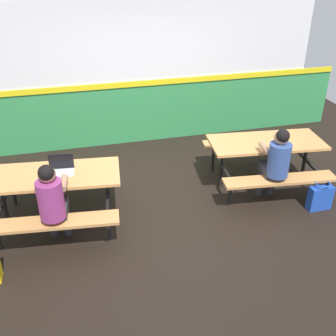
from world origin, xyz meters
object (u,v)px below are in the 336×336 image
Objects in this scene: tote_bag_bright at (320,197)px; student_further at (276,160)px; picnic_table_left at (54,185)px; student_nearer at (52,199)px; laptop_silver at (61,169)px; picnic_table_right at (265,151)px.

student_further is at bearing 152.31° from tote_bag_bright.
student_nearer is (-0.02, -0.56, 0.13)m from picnic_table_left.
picnic_table_left is 0.57m from student_nearer.
laptop_silver reaches higher than picnic_table_left.
tote_bag_bright is at bearing -1.31° from student_nearer.
student_nearer is 1.00× the size of student_further.
picnic_table_right reaches higher than tote_bag_bright.
student_further is 2.81× the size of tote_bag_bright.
student_nearer is 2.81× the size of tote_bag_bright.
picnic_table_right is 1.48× the size of student_further.
picnic_table_right is at bearing 3.65° from laptop_silver.
picnic_table_left is 3.15m from picnic_table_right.
laptop_silver is at bearing 169.21° from tote_bag_bright.
picnic_table_right is at bearing 77.31° from student_further.
laptop_silver is (0.12, 0.02, 0.21)m from picnic_table_left.
laptop_silver is (-3.02, -0.19, 0.21)m from picnic_table_right.
picnic_table_right is (3.14, 0.22, 0.00)m from picnic_table_left.
tote_bag_bright is (3.49, -0.67, -0.59)m from laptop_silver.
laptop_silver is 0.80× the size of tote_bag_bright.
tote_bag_bright is at bearing -61.18° from picnic_table_right.
student_further is 2.92m from laptop_silver.
picnic_table_right is at bearing 3.97° from picnic_table_left.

